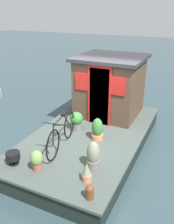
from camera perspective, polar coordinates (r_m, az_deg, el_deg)
name	(u,v)px	position (r m, az deg, el deg)	size (l,w,h in m)	color
ground_plane	(90,147)	(7.12, 0.70, -8.30)	(60.00, 60.00, 0.00)	#2D4247
houseboat_deck	(90,140)	(7.00, 0.71, -6.56)	(5.24, 2.86, 0.50)	#424C47
houseboat_cabin	(110,86)	(7.80, 5.43, 6.21)	(1.96, 2.04, 1.89)	#4C3828
bicycle	(62,133)	(6.02, -5.95, -4.89)	(1.80, 0.50, 0.88)	black
potted_plant_mint	(93,155)	(5.34, 1.47, -10.18)	(0.29, 0.29, 0.63)	slate
potted_plant_basil	(37,160)	(5.37, -11.74, -10.96)	(0.27, 0.27, 0.48)	#935138
potted_plant_lavender	(87,172)	(5.00, -0.08, -13.98)	(0.20, 0.20, 0.43)	#C6754C
potted_plant_rosemary	(97,130)	(6.42, 2.43, -4.23)	(0.32, 0.32, 0.60)	#C6754C
potted_plant_geranium	(77,120)	(6.93, -2.48, -1.99)	(0.37, 0.37, 0.53)	slate
charcoal_grill	(13,156)	(5.71, -17.01, -9.89)	(0.32, 0.32, 0.30)	black
mooring_bollard	(90,192)	(4.65, 0.64, -18.21)	(0.16, 0.16, 0.30)	brown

